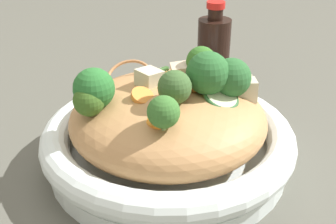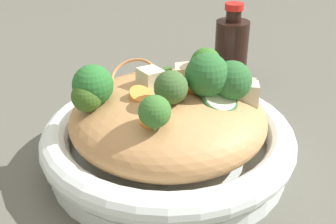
# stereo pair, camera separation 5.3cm
# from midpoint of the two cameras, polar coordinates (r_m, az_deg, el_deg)

# --- Properties ---
(ground_plane) EXTENTS (3.00, 3.00, 0.00)m
(ground_plane) POSITION_cam_midpoint_polar(r_m,az_deg,el_deg) (0.57, 2.69, -6.66)
(ground_plane) COLOR #535349
(serving_bowl) EXTENTS (0.32, 0.32, 0.06)m
(serving_bowl) POSITION_cam_midpoint_polar(r_m,az_deg,el_deg) (0.55, 2.75, -4.09)
(serving_bowl) COLOR white
(serving_bowl) RESTS_ON ground_plane
(noodle_heap) EXTENTS (0.25, 0.25, 0.10)m
(noodle_heap) POSITION_cam_midpoint_polar(r_m,az_deg,el_deg) (0.54, 2.83, -0.87)
(noodle_heap) COLOR tan
(noodle_heap) RESTS_ON serving_bowl
(broccoli_florets) EXTENTS (0.21, 0.15, 0.07)m
(broccoli_florets) POSITION_cam_midpoint_polar(r_m,az_deg,el_deg) (0.50, 3.57, 3.79)
(broccoli_florets) COLOR #9FC26D
(broccoli_florets) RESTS_ON serving_bowl
(carrot_coins) EXTENTS (0.19, 0.13, 0.04)m
(carrot_coins) POSITION_cam_midpoint_polar(r_m,az_deg,el_deg) (0.52, 2.88, 2.92)
(carrot_coins) COLOR orange
(carrot_coins) RESTS_ON serving_bowl
(zucchini_slices) EXTENTS (0.12, 0.16, 0.05)m
(zucchini_slices) POSITION_cam_midpoint_polar(r_m,az_deg,el_deg) (0.54, 5.75, 3.82)
(zucchini_slices) COLOR beige
(zucchini_slices) RESTS_ON serving_bowl
(chicken_chunks) EXTENTS (0.13, 0.12, 0.04)m
(chicken_chunks) POSITION_cam_midpoint_polar(r_m,az_deg,el_deg) (0.54, 8.38, 3.59)
(chicken_chunks) COLOR beige
(chicken_chunks) RESTS_ON serving_bowl
(soy_sauce_bottle) EXTENTS (0.06, 0.06, 0.14)m
(soy_sauce_bottle) POSITION_cam_midpoint_polar(r_m,az_deg,el_deg) (0.79, 10.33, 8.13)
(soy_sauce_bottle) COLOR black
(soy_sauce_bottle) RESTS_ON ground_plane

